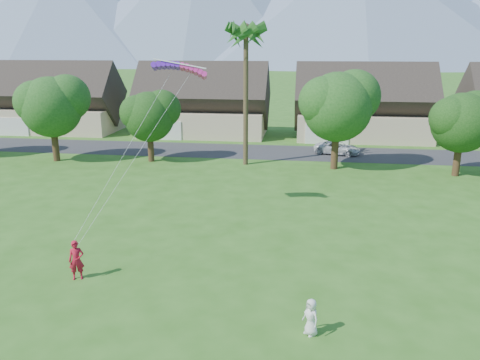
% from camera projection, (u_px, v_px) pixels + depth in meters
% --- Properties ---
extents(street, '(90.00, 7.00, 0.01)m').
position_uv_depth(street, '(271.00, 152.00, 48.14)').
color(street, '#2D2D30').
rests_on(street, ground).
extents(kite_flyer, '(0.81, 0.67, 1.90)m').
position_uv_depth(kite_flyer, '(76.00, 260.00, 21.62)').
color(kite_flyer, '#AF1428').
rests_on(kite_flyer, ground).
extents(watcher, '(0.82, 0.84, 1.46)m').
position_uv_depth(watcher, '(311.00, 317.00, 17.45)').
color(watcher, silver).
rests_on(watcher, ground).
extents(parked_car, '(4.91, 3.13, 1.26)m').
position_uv_depth(parked_car, '(337.00, 148.00, 47.11)').
color(parked_car, silver).
rests_on(parked_car, ground).
extents(mountain_ridge, '(540.00, 240.00, 70.00)m').
position_uv_depth(mountain_ridge, '(321.00, 11.00, 254.13)').
color(mountain_ridge, slate).
rests_on(mountain_ridge, ground).
extents(houses_row, '(72.75, 8.19, 8.86)m').
position_uv_depth(houses_row, '(281.00, 108.00, 55.70)').
color(houses_row, beige).
rests_on(houses_row, ground).
extents(tree_row, '(62.27, 6.67, 8.45)m').
position_uv_depth(tree_row, '(255.00, 112.00, 41.15)').
color(tree_row, '#47301C').
rests_on(tree_row, ground).
extents(fan_palm, '(3.00, 3.00, 13.80)m').
position_uv_depth(fan_palm, '(246.00, 30.00, 39.92)').
color(fan_palm, '#4C3D26').
rests_on(fan_palm, ground).
extents(parafoil_kite, '(3.35, 1.26, 0.50)m').
position_uv_depth(parafoil_kite, '(180.00, 66.00, 27.48)').
color(parafoil_kite, '#671CD3').
rests_on(parafoil_kite, ground).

